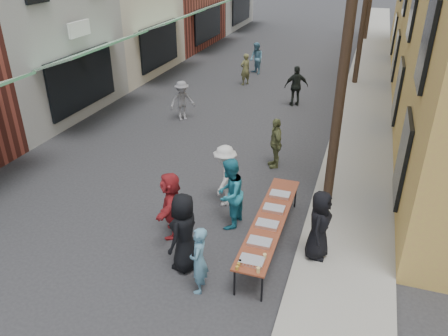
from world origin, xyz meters
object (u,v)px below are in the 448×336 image
Objects in this scene: catering_tray_sausage at (252,261)px; server at (319,225)px; guest_front_c at (229,194)px; guest_front_a at (184,232)px; serving_table at (270,220)px; utility_pole_near at (347,38)px.

server is at bearing 52.40° from catering_tray_sausage.
catering_tray_sausage is at bearing 32.32° from guest_front_c.
guest_front_a is at bearing 169.62° from catering_tray_sausage.
server reaches higher than catering_tray_sausage.
catering_tray_sausage is at bearing -90.00° from serving_table.
guest_front_a reaches higher than catering_tray_sausage.
guest_front_c is at bearing 175.70° from guest_front_a.
utility_pole_near is 18.00× the size of catering_tray_sausage.
server is (2.31, -0.65, -0.00)m from guest_front_c.
utility_pole_near reaches higher than guest_front_a.
server is (1.15, 1.49, 0.15)m from catering_tray_sausage.
serving_table is at bearing 139.35° from guest_front_a.
guest_front_c is 2.40m from server.
catering_tray_sausage is at bearing 148.34° from server.
serving_table is 1.28m from guest_front_c.
utility_pole_near is 5.93m from guest_front_a.
utility_pole_near is at bearing 154.38° from guest_front_a.
guest_front_c is at bearing 157.12° from serving_table.
guest_front_a is 1.90m from guest_front_c.
utility_pole_near is at bearing 7.00° from server.
server is at bearing 78.09° from guest_front_c.
guest_front_a is 1.11× the size of server.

